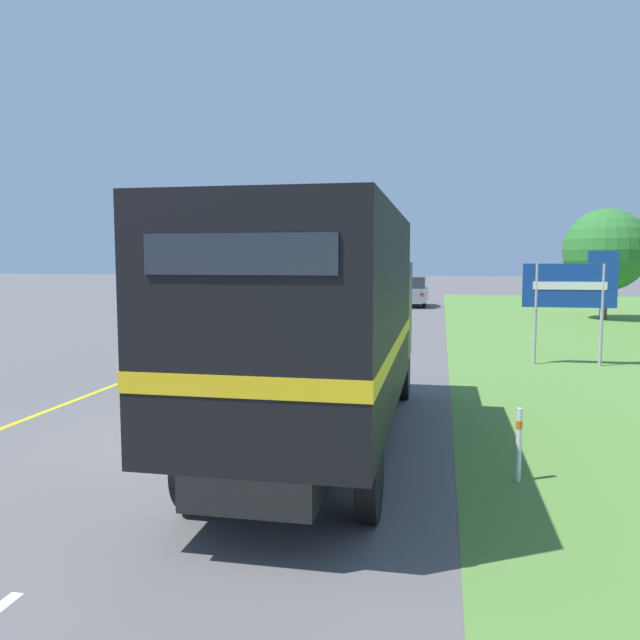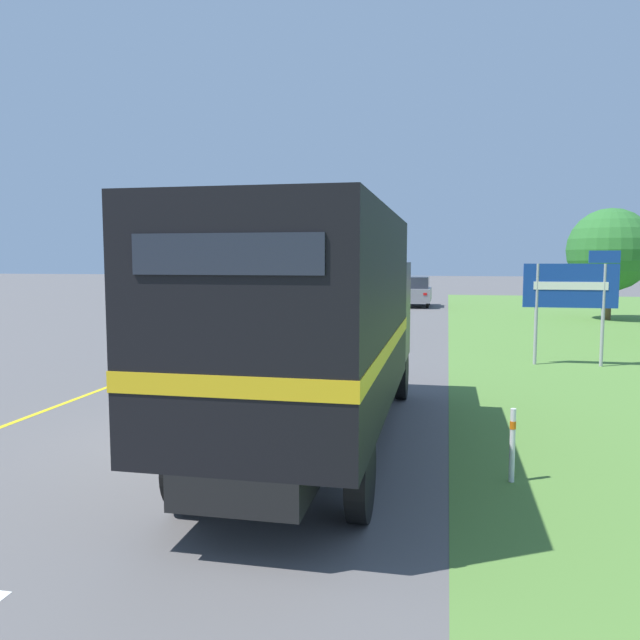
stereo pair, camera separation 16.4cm
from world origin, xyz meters
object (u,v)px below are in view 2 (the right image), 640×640
lead_car_grey_ahead (416,291)px  highway_sign (572,289)px  roadside_tree_mid (610,250)px  lead_car_white (304,306)px  delineator_post (512,443)px  horse_trailer_truck (317,320)px

lead_car_grey_ahead → highway_sign: size_ratio=1.34×
lead_car_grey_ahead → roadside_tree_mid: size_ratio=0.79×
lead_car_white → roadside_tree_mid: (12.75, 7.79, 2.21)m
lead_car_white → highway_sign: (8.64, -5.93, 0.99)m
roadside_tree_mid → delineator_post: size_ratio=5.45×
horse_trailer_truck → lead_car_grey_ahead: (0.00, 28.79, -1.02)m
lead_car_grey_ahead → delineator_post: size_ratio=4.29×
lead_car_white → highway_sign: bearing=-34.4°
highway_sign → roadside_tree_mid: bearing=73.3°
lead_car_white → delineator_post: (6.26, -15.34, -0.53)m
delineator_post → roadside_tree_mid: bearing=74.3°
lead_car_white → highway_sign: size_ratio=1.31×
lead_car_grey_ahead → roadside_tree_mid: roadside_tree_mid is taller
lead_car_grey_ahead → highway_sign: (5.10, -20.28, 1.11)m
horse_trailer_truck → highway_sign: horse_trailer_truck is taller
horse_trailer_truck → delineator_post: horse_trailer_truck is taller
lead_car_white → delineator_post: size_ratio=4.20×
horse_trailer_truck → roadside_tree_mid: (9.21, 22.23, 1.32)m
roadside_tree_mid → lead_car_grey_ahead: bearing=144.5°
delineator_post → highway_sign: bearing=75.8°
highway_sign → delineator_post: highway_sign is taller
lead_car_white → roadside_tree_mid: size_ratio=0.77×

